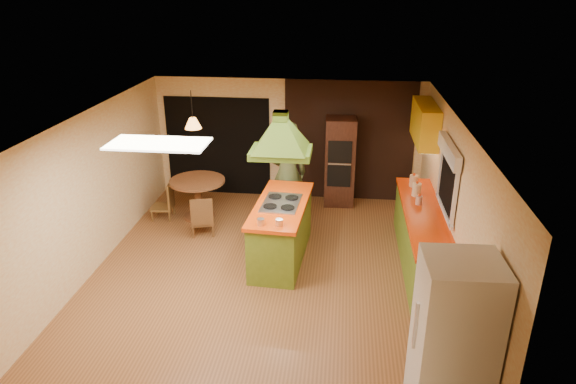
# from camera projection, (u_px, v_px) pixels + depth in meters

# --- Properties ---
(ground) EXTENTS (6.50, 6.50, 0.00)m
(ground) POSITION_uv_depth(u_px,v_px,m) (266.00, 274.00, 8.15)
(ground) COLOR brown
(ground) RESTS_ON ground
(room_walls) EXTENTS (5.50, 6.50, 6.50)m
(room_walls) POSITION_uv_depth(u_px,v_px,m) (265.00, 202.00, 7.67)
(room_walls) COLOR #FCE5B5
(room_walls) RESTS_ON ground
(ceiling_plane) EXTENTS (6.50, 6.50, 0.00)m
(ceiling_plane) POSITION_uv_depth(u_px,v_px,m) (263.00, 120.00, 7.19)
(ceiling_plane) COLOR silver
(ceiling_plane) RESTS_ON room_walls
(brick_panel) EXTENTS (2.64, 0.03, 2.50)m
(brick_panel) POSITION_uv_depth(u_px,v_px,m) (349.00, 142.00, 10.51)
(brick_panel) COLOR #381E14
(brick_panel) RESTS_ON ground
(nook_opening) EXTENTS (2.20, 0.03, 2.10)m
(nook_opening) POSITION_uv_depth(u_px,v_px,m) (218.00, 146.00, 10.87)
(nook_opening) COLOR black
(nook_opening) RESTS_ON ground
(right_counter) EXTENTS (0.62, 3.05, 0.92)m
(right_counter) POSITION_uv_depth(u_px,v_px,m) (421.00, 238.00, 8.27)
(right_counter) COLOR olive
(right_counter) RESTS_ON ground
(upper_cabinets) EXTENTS (0.34, 1.40, 0.70)m
(upper_cabinets) POSITION_uv_depth(u_px,v_px,m) (425.00, 123.00, 9.16)
(upper_cabinets) COLOR yellow
(upper_cabinets) RESTS_ON room_walls
(window_right) EXTENTS (0.12, 1.35, 1.06)m
(window_right) POSITION_uv_depth(u_px,v_px,m) (449.00, 167.00, 7.56)
(window_right) COLOR black
(window_right) RESTS_ON room_walls
(fluor_panel) EXTENTS (1.20, 0.60, 0.03)m
(fluor_panel) POSITION_uv_depth(u_px,v_px,m) (158.00, 144.00, 6.21)
(fluor_panel) COLOR white
(fluor_panel) RESTS_ON ceiling_plane
(kitchen_island) EXTENTS (0.92, 2.03, 1.01)m
(kitchen_island) POSITION_uv_depth(u_px,v_px,m) (281.00, 230.00, 8.44)
(kitchen_island) COLOR olive
(kitchen_island) RESTS_ON ground
(range_hood) EXTENTS (0.94, 0.68, 0.78)m
(range_hood) POSITION_uv_depth(u_px,v_px,m) (281.00, 127.00, 7.77)
(range_hood) COLOR #4D6D1B
(range_hood) RESTS_ON ceiling_plane
(man) EXTENTS (0.83, 0.66, 2.00)m
(man) POSITION_uv_depth(u_px,v_px,m) (287.00, 173.00, 9.49)
(man) COLOR #444E29
(man) RESTS_ON ground
(refrigerator) EXTENTS (0.78, 0.75, 1.85)m
(refrigerator) POSITION_uv_depth(u_px,v_px,m) (453.00, 340.00, 5.23)
(refrigerator) COLOR white
(refrigerator) RESTS_ON ground
(wall_oven) EXTENTS (0.62, 0.62, 1.81)m
(wall_oven) POSITION_uv_depth(u_px,v_px,m) (340.00, 162.00, 10.40)
(wall_oven) COLOR #4C2518
(wall_oven) RESTS_ON ground
(dining_table) EXTENTS (1.06, 1.06, 0.79)m
(dining_table) POSITION_uv_depth(u_px,v_px,m) (198.00, 191.00, 9.87)
(dining_table) COLOR brown
(dining_table) RESTS_ON ground
(chair_left) EXTENTS (0.43, 0.43, 0.73)m
(chair_left) POSITION_uv_depth(u_px,v_px,m) (162.00, 201.00, 9.92)
(chair_left) COLOR brown
(chair_left) RESTS_ON ground
(chair_near) EXTENTS (0.51, 0.51, 0.76)m
(chair_near) POSITION_uv_depth(u_px,v_px,m) (202.00, 214.00, 9.31)
(chair_near) COLOR brown
(chair_near) RESTS_ON ground
(pendant_lamp) EXTENTS (0.34, 0.34, 0.20)m
(pendant_lamp) POSITION_uv_depth(u_px,v_px,m) (193.00, 123.00, 9.35)
(pendant_lamp) COLOR #FF9E3F
(pendant_lamp) RESTS_ON ceiling_plane
(canister_large) EXTENTS (0.17, 0.17, 0.22)m
(canister_large) POSITION_uv_depth(u_px,v_px,m) (417.00, 190.00, 8.69)
(canister_large) COLOR beige
(canister_large) RESTS_ON right_counter
(canister_medium) EXTENTS (0.18, 0.18, 0.20)m
(canister_medium) POSITION_uv_depth(u_px,v_px,m) (414.00, 181.00, 9.09)
(canister_medium) COLOR beige
(canister_medium) RESTS_ON right_counter
(canister_small) EXTENTS (0.12, 0.12, 0.14)m
(canister_small) POSITION_uv_depth(u_px,v_px,m) (419.00, 200.00, 8.37)
(canister_small) COLOR beige
(canister_small) RESTS_ON right_counter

